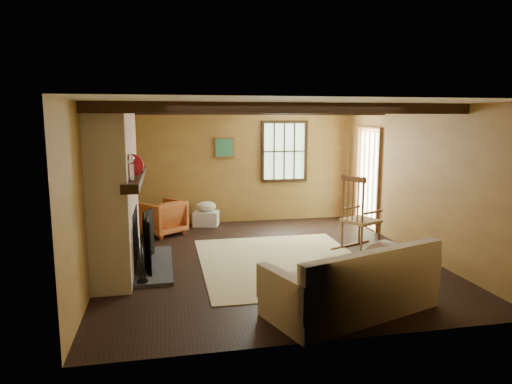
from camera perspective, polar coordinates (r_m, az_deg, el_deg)
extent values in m
plane|color=black|center=(7.30, 1.36, -8.38)|extent=(5.50, 5.50, 0.00)
cube|color=olive|center=(9.71, -2.21, 3.25)|extent=(5.00, 0.02, 2.40)
cube|color=olive|center=(4.44, 9.33, -3.99)|extent=(5.00, 0.02, 2.40)
cube|color=olive|center=(6.92, -19.21, 0.35)|extent=(0.02, 5.50, 2.40)
cube|color=olive|center=(7.97, 19.22, 1.44)|extent=(0.02, 5.50, 2.40)
cube|color=white|center=(6.96, 1.44, 10.81)|extent=(5.00, 5.50, 0.02)
cube|color=black|center=(5.80, 4.12, 10.43)|extent=(5.00, 0.12, 0.14)
cube|color=black|center=(8.14, -0.48, 10.08)|extent=(5.00, 0.12, 0.14)
cube|color=black|center=(9.87, 3.57, 5.08)|extent=(1.02, 0.06, 1.32)
cube|color=#ACD3A1|center=(9.89, 3.52, 5.09)|extent=(0.90, 0.01, 1.20)
cube|color=black|center=(9.88, 3.55, 5.09)|extent=(0.90, 0.03, 0.02)
cube|color=brown|center=(9.47, 13.79, 1.62)|extent=(0.06, 1.00, 2.06)
cube|color=#ACD3A1|center=(9.48, 13.94, 1.62)|extent=(0.01, 0.80, 1.85)
cube|color=brown|center=(9.61, -3.97, 5.57)|extent=(0.42, 0.03, 0.42)
cube|color=#246C68|center=(9.59, -3.96, 5.56)|extent=(0.36, 0.01, 0.36)
cube|color=#AE5843|center=(6.89, -17.16, 0.42)|extent=(0.50, 2.20, 2.40)
cube|color=black|center=(7.04, -16.30, -5.61)|extent=(0.38, 1.00, 0.85)
cube|color=#3E3F44|center=(7.13, -12.66, -8.83)|extent=(0.55, 1.80, 0.05)
cube|color=black|center=(6.85, -14.89, 1.73)|extent=(0.22, 2.30, 0.12)
cube|color=black|center=(6.61, -13.46, -6.69)|extent=(0.12, 0.37, 0.75)
cube|color=black|center=(6.98, -13.36, -5.84)|extent=(0.04, 0.37, 0.75)
cube|color=black|center=(7.35, -13.27, -5.07)|extent=(0.15, 0.36, 0.75)
cylinder|color=black|center=(6.37, -13.99, -10.77)|extent=(0.15, 0.15, 0.02)
cylinder|color=black|center=(6.25, -14.38, -8.27)|extent=(0.01, 0.01, 0.62)
cylinder|color=black|center=(6.27, -14.10, -8.19)|extent=(0.01, 0.01, 0.62)
cylinder|color=black|center=(6.30, -13.83, -8.10)|extent=(0.01, 0.01, 0.62)
cylinder|color=silver|center=(6.03, -15.49, 2.37)|extent=(0.10, 0.10, 0.22)
sphere|color=silver|center=(6.01, -15.56, 4.02)|extent=(0.12, 0.12, 0.12)
cylinder|color=red|center=(6.52, -15.21, 3.26)|extent=(0.31, 0.08, 0.31)
cube|color=black|center=(6.95, -14.96, 2.87)|extent=(0.25, 0.17, 0.13)
cylinder|color=black|center=(7.28, -14.80, 2.98)|extent=(0.07, 0.07, 0.09)
cylinder|color=black|center=(7.36, -14.77, 3.05)|extent=(0.08, 0.08, 0.09)
cube|color=#C7B884|center=(7.16, 3.30, -8.72)|extent=(2.50, 3.00, 0.01)
cube|color=tan|center=(7.93, 12.98, -3.52)|extent=(0.67, 0.68, 0.05)
cube|color=brown|center=(7.65, 12.10, 1.60)|extent=(0.26, 0.48, 0.09)
cylinder|color=brown|center=(8.02, 15.13, -5.23)|extent=(0.04, 0.04, 0.48)
cylinder|color=brown|center=(8.29, 12.79, -4.67)|extent=(0.04, 0.04, 0.48)
cylinder|color=brown|center=(7.69, 13.06, -5.76)|extent=(0.04, 0.04, 0.48)
cylinder|color=brown|center=(7.97, 10.70, -5.15)|extent=(0.04, 0.04, 0.48)
cylinder|color=brown|center=(7.56, 13.23, -1.20)|extent=(0.04, 0.04, 0.82)
cylinder|color=brown|center=(7.84, 10.83, -0.75)|extent=(0.04, 0.04, 0.82)
cylinder|color=brown|center=(7.63, 12.61, -1.25)|extent=(0.02, 0.02, 0.68)
cylinder|color=brown|center=(7.70, 12.01, -1.13)|extent=(0.02, 0.02, 0.68)
cylinder|color=brown|center=(7.77, 11.41, -1.01)|extent=(0.02, 0.02, 0.68)
cube|color=brown|center=(7.74, 14.36, -2.48)|extent=(0.43, 0.23, 0.03)
cube|color=brown|center=(8.05, 11.75, -1.94)|extent=(0.43, 0.23, 0.03)
cube|color=brown|center=(7.91, 14.05, -7.13)|extent=(0.86, 0.42, 0.03)
cube|color=brown|center=(8.19, 11.71, -6.50)|extent=(0.86, 0.42, 0.03)
cube|color=beige|center=(5.50, 11.70, -12.19)|extent=(2.14, 1.48, 0.43)
cube|color=beige|center=(5.14, 14.66, -10.01)|extent=(1.90, 0.78, 0.54)
cube|color=beige|center=(4.88, 3.46, -12.33)|extent=(0.42, 0.88, 0.39)
cube|color=beige|center=(6.07, 18.37, -8.44)|extent=(0.42, 0.88, 0.39)
ellipsoid|color=beige|center=(5.78, 14.78, -7.83)|extent=(0.37, 0.23, 0.35)
cylinder|color=#503222|center=(9.48, -14.86, -4.23)|extent=(0.35, 0.11, 0.11)
cylinder|color=#503222|center=(9.48, -14.17, -4.21)|extent=(0.35, 0.11, 0.11)
cylinder|color=#503222|center=(9.47, -13.47, -4.19)|extent=(0.35, 0.11, 0.11)
cylinder|color=#503222|center=(9.46, -14.89, -3.61)|extent=(0.35, 0.11, 0.11)
cylinder|color=#503222|center=(9.45, -14.19, -3.59)|extent=(0.35, 0.11, 0.11)
cylinder|color=#503222|center=(9.45, -13.50, -3.57)|extent=(0.35, 0.11, 0.11)
cube|color=white|center=(9.54, -6.25, -3.30)|extent=(0.58, 0.50, 0.30)
ellipsoid|color=beige|center=(9.48, -6.27, -1.80)|extent=(0.49, 0.43, 0.21)
imported|color=#BF6026|center=(8.90, -11.68, -3.13)|extent=(1.01, 1.02, 0.67)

